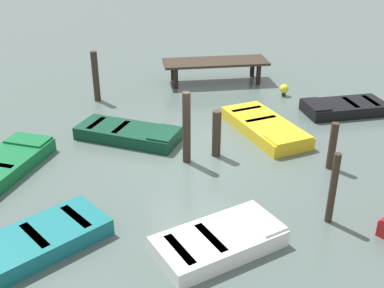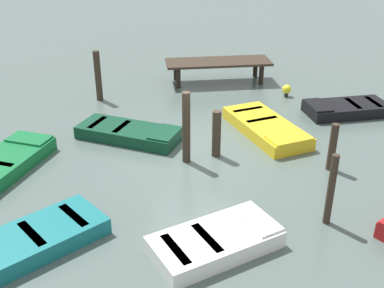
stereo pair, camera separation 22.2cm
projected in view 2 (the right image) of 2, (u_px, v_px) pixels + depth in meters
ground_plane at (192, 154)px, 14.43m from camera, size 80.00×80.00×0.00m
dock_segment at (218, 64)px, 20.11m from camera, size 4.47×1.56×0.95m
rowboat_yellow at (266, 127)px, 15.68m from camera, size 2.44×3.79×0.46m
rowboat_dark_green at (130, 133)px, 15.31m from camera, size 3.56×2.69×0.46m
rowboat_teal at (19, 246)px, 10.14m from camera, size 3.83×3.33×0.46m
rowboat_green at (4, 164)px, 13.44m from camera, size 2.61×3.62×0.46m
rowboat_black at (346, 108)px, 17.19m from camera, size 3.07×1.66×0.46m
rowboat_white at (216, 241)px, 10.30m from camera, size 3.12×2.41×0.46m
mooring_piling_near_left at (186, 128)px, 13.55m from camera, size 0.24×0.24×2.17m
mooring_piling_near_right at (98, 76)px, 18.15m from camera, size 0.25×0.25×1.96m
mooring_piling_far_left at (216, 134)px, 14.03m from camera, size 0.27×0.27×1.45m
mooring_piling_far_right at (333, 147)px, 13.29m from camera, size 0.22×0.22×1.41m
mooring_piling_center at (331, 190)px, 10.87m from camera, size 0.17×0.17×1.82m
marker_buoy at (287, 90)px, 18.79m from camera, size 0.36×0.36×0.48m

